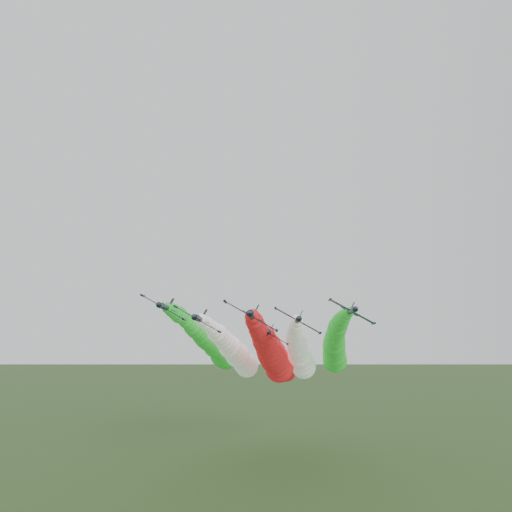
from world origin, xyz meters
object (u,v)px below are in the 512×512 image
at_px(jet_inner_left, 236,353).
at_px(jet_trail, 280,360).
at_px(jet_lead, 272,356).
at_px(jet_outer_left, 213,345).
at_px(jet_outer_right, 335,348).
at_px(jet_inner_right, 300,355).

xyz_separation_m(jet_inner_left, jet_trail, (13.15, 17.09, -2.32)).
relative_size(jet_lead, jet_inner_left, 1.01).
bearing_deg(jet_trail, jet_outer_left, -149.17).
xyz_separation_m(jet_outer_left, jet_trail, (20.53, 12.25, -4.69)).
bearing_deg(jet_inner_left, jet_lead, -46.48).
distance_m(jet_lead, jet_outer_right, 25.50).
bearing_deg(jet_trail, jet_outer_right, -34.71).
xyz_separation_m(jet_lead, jet_outer_right, (18.94, 16.94, 2.04)).
bearing_deg(jet_inner_right, jet_trail, 112.58).
height_order(jet_inner_left, jet_outer_left, jet_outer_left).
bearing_deg(jet_inner_left, jet_inner_right, 8.97).
distance_m(jet_inner_left, jet_inner_right, 19.25).
bearing_deg(jet_outer_left, jet_lead, -41.71).
bearing_deg(jet_outer_right, jet_inner_right, -166.13).
xyz_separation_m(jet_inner_right, jet_outer_left, (-26.39, 1.84, 2.89)).
distance_m(jet_lead, jet_inner_right, 16.53).
xyz_separation_m(jet_inner_left, jet_outer_right, (29.68, 5.64, 1.57)).
height_order(jet_outer_right, jet_trail, jet_outer_right).
bearing_deg(jet_inner_left, jet_outer_left, 146.74).
relative_size(jet_lead, jet_trail, 1.00).
bearing_deg(jet_lead, jet_outer_left, 138.29).
xyz_separation_m(jet_outer_left, jet_outer_right, (37.06, 0.79, -0.80)).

